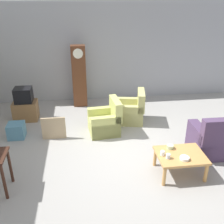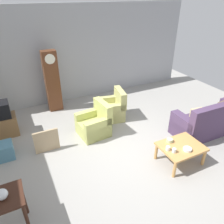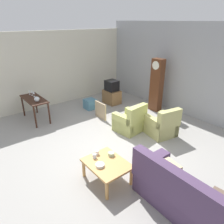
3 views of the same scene
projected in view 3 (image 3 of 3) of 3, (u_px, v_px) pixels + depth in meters
ground_plane at (114, 150)px, 5.69m from camera, size 10.40×10.40×0.00m
garage_door_wall at (196, 72)px, 7.10m from camera, size 8.40×0.16×3.20m
pegboard_wall_left at (55, 69)px, 8.33m from camera, size 0.12×6.40×2.88m
couch_floral at (189, 200)px, 3.66m from camera, size 2.12×0.92×1.04m
armchair_olive_near at (130, 122)px, 6.54m from camera, size 0.86×0.83×0.92m
armchair_olive_far at (162, 126)px, 6.29m from camera, size 0.92×0.89×0.92m
coffee_table_wood at (107, 165)px, 4.46m from camera, size 0.96×0.76×0.46m
console_table_dark at (34, 102)px, 7.14m from camera, size 1.30×0.56×0.79m
grandfather_clock at (157, 85)px, 7.82m from camera, size 0.44×0.30×1.97m
tv_stand_cabinet at (112, 97)px, 8.76m from camera, size 0.68×0.52×0.56m
tv_crt at (112, 85)px, 8.56m from camera, size 0.48×0.44×0.42m
framed_picture_leaning at (101, 110)px, 7.41m from camera, size 0.60×0.05×0.59m
storage_box_blue at (90, 104)px, 8.25m from camera, size 0.41×0.41×0.39m
glass_dome_cloche at (37, 99)px, 6.79m from camera, size 0.17×0.17×0.17m
cup_white_porcelain at (97, 152)px, 4.69m from camera, size 0.09×0.09×0.10m
cup_blue_rimmed at (95, 156)px, 4.57m from camera, size 0.09×0.09×0.10m
bowl_white_stacked at (100, 165)px, 4.31m from camera, size 0.19×0.19×0.05m
bowl_shallow_green at (111, 154)px, 4.65m from camera, size 0.15×0.15×0.08m
wine_glass_tall at (29, 91)px, 7.40m from camera, size 0.07×0.07×0.18m
wine_glass_mid at (32, 92)px, 7.30m from camera, size 0.07×0.07×0.20m
wine_glass_short at (34, 93)px, 7.18m from camera, size 0.07×0.07×0.22m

